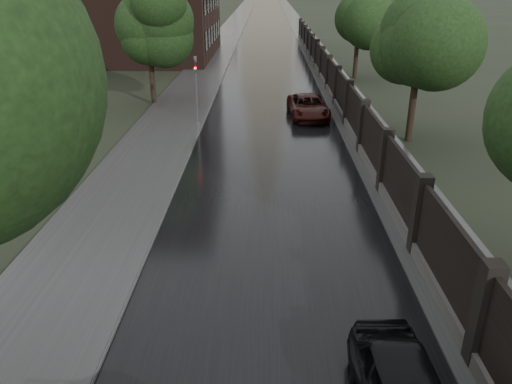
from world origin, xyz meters
name	(u,v)px	position (x,y,z in m)	size (l,w,h in m)	color
road	(267,0)	(0.00, 190.00, 0.01)	(8.00, 420.00, 0.02)	black
sidewalk_left	(251,0)	(-6.00, 190.00, 0.08)	(4.00, 420.00, 0.16)	#2D2D2D
verge_right	(282,0)	(5.50, 190.00, 0.04)	(3.00, 420.00, 0.08)	#2D2D2D
fence_right	(333,85)	(4.60, 32.01, 1.01)	(0.45, 75.72, 2.70)	#383533
tree_left_far	(148,25)	(-8.00, 30.00, 5.24)	(4.25, 4.25, 7.39)	black
tree_right_b	(420,46)	(7.50, 22.00, 4.95)	(4.08, 4.08, 7.01)	black
tree_right_c	(359,18)	(7.50, 40.00, 4.95)	(4.08, 4.08, 7.01)	black
traffic_light	(196,84)	(-4.30, 24.99, 2.40)	(0.16, 0.32, 4.00)	#59595E
car_right_far	(308,107)	(2.41, 26.71, 0.69)	(2.29, 4.96, 1.38)	black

